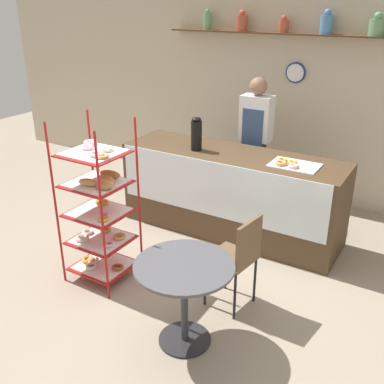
{
  "coord_description": "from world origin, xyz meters",
  "views": [
    {
      "loc": [
        2.08,
        -2.99,
        2.59
      ],
      "look_at": [
        0.0,
        0.48,
        0.84
      ],
      "focal_mm": 42.0,
      "sensor_mm": 36.0,
      "label": 1
    }
  ],
  "objects_px": {
    "cafe_chair": "(239,254)",
    "coffee_carafe": "(196,134)",
    "pastry_rack": "(99,208)",
    "person_worker": "(255,141)",
    "donut_tray_counter": "(291,164)",
    "cafe_table": "(184,284)"
  },
  "relations": [
    {
      "from": "coffee_carafe",
      "to": "cafe_chair",
      "type": "bearing_deg",
      "value": -46.21
    },
    {
      "from": "pastry_rack",
      "to": "cafe_chair",
      "type": "relative_size",
      "value": 1.8
    },
    {
      "from": "pastry_rack",
      "to": "donut_tray_counter",
      "type": "relative_size",
      "value": 3.22
    },
    {
      "from": "cafe_chair",
      "to": "person_worker",
      "type": "bearing_deg",
      "value": -151.44
    },
    {
      "from": "person_worker",
      "to": "coffee_carafe",
      "type": "relative_size",
      "value": 4.54
    },
    {
      "from": "pastry_rack",
      "to": "cafe_chair",
      "type": "bearing_deg",
      "value": 10.23
    },
    {
      "from": "cafe_chair",
      "to": "coffee_carafe",
      "type": "relative_size",
      "value": 2.34
    },
    {
      "from": "person_worker",
      "to": "cafe_table",
      "type": "relative_size",
      "value": 2.23
    },
    {
      "from": "coffee_carafe",
      "to": "donut_tray_counter",
      "type": "bearing_deg",
      "value": 2.54
    },
    {
      "from": "pastry_rack",
      "to": "cafe_table",
      "type": "bearing_deg",
      "value": -17.75
    },
    {
      "from": "coffee_carafe",
      "to": "pastry_rack",
      "type": "bearing_deg",
      "value": -99.49
    },
    {
      "from": "cafe_table",
      "to": "coffee_carafe",
      "type": "bearing_deg",
      "value": 117.81
    },
    {
      "from": "cafe_chair",
      "to": "donut_tray_counter",
      "type": "relative_size",
      "value": 1.79
    },
    {
      "from": "person_worker",
      "to": "cafe_chair",
      "type": "distance_m",
      "value": 2.06
    },
    {
      "from": "person_worker",
      "to": "donut_tray_counter",
      "type": "height_order",
      "value": "person_worker"
    },
    {
      "from": "pastry_rack",
      "to": "person_worker",
      "type": "xyz_separation_m",
      "value": [
        0.65,
        2.14,
        0.2
      ]
    },
    {
      "from": "person_worker",
      "to": "donut_tray_counter",
      "type": "distance_m",
      "value": 0.98
    },
    {
      "from": "person_worker",
      "to": "coffee_carafe",
      "type": "bearing_deg",
      "value": -119.82
    },
    {
      "from": "pastry_rack",
      "to": "cafe_chair",
      "type": "distance_m",
      "value": 1.39
    },
    {
      "from": "pastry_rack",
      "to": "cafe_table",
      "type": "relative_size",
      "value": 2.07
    },
    {
      "from": "coffee_carafe",
      "to": "donut_tray_counter",
      "type": "distance_m",
      "value": 1.13
    },
    {
      "from": "coffee_carafe",
      "to": "donut_tray_counter",
      "type": "relative_size",
      "value": 0.76
    }
  ]
}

